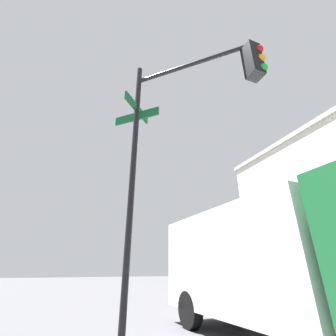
# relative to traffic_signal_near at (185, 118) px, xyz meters

# --- Properties ---
(traffic_signal_near) EXTENTS (2.37, 2.47, 6.21)m
(traffic_signal_near) POSITION_rel_traffic_signal_near_xyz_m (0.00, 0.00, 0.00)
(traffic_signal_near) COLOR black
(traffic_signal_near) RESTS_ON ground_plane
(box_truck_second) EXTENTS (7.87, 2.85, 3.21)m
(box_truck_second) POSITION_rel_traffic_signal_near_xyz_m (-1.22, 3.04, -2.58)
(box_truck_second) COLOR #19592D
(box_truck_second) RESTS_ON ground_plane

